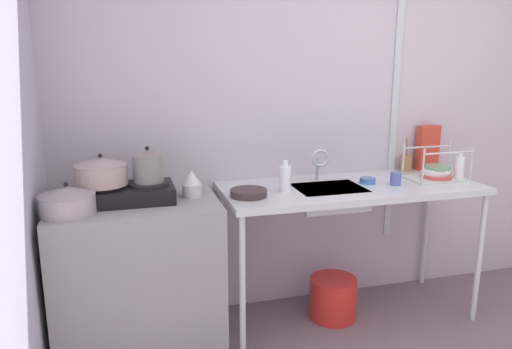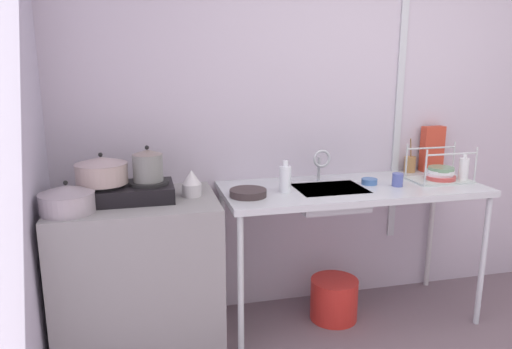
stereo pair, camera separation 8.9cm
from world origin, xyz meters
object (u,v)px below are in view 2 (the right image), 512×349
Objects in this scene: dish_rack at (440,174)px; bottle_by_sink at (285,179)px; pot_on_right_burner at (148,165)px; bucket_on_floor at (334,299)px; cup_by_rack at (398,180)px; pot_beside_stove at (67,199)px; percolator at (192,184)px; bottle_by_rack at (464,169)px; pot_on_left_burner at (102,170)px; stove at (126,192)px; sink_basin at (330,198)px; utensil_jar at (410,164)px; small_bowl_on_drainboard at (369,181)px; faucet at (321,161)px; frying_pan at (248,193)px; cereal_box at (432,149)px.

bottle_by_sink is at bearing -178.56° from dish_rack.
pot_on_right_burner reaches higher than bucket_on_floor.
pot_beside_stove is at bearing -177.31° from cup_by_rack.
percolator is at bearing 0.65° from pot_on_right_burner.
pot_on_right_burner is at bearing 178.52° from bottle_by_rack.
pot_on_left_burner is at bearing -179.68° from percolator.
stove is 1.67× the size of bucket_on_floor.
sink_basin is 1.12× the size of dish_rack.
pot_on_left_burner reaches higher than cup_by_rack.
utensil_jar is at bearing 8.40° from pot_on_right_burner.
pot_on_left_burner is (-0.12, -0.00, 0.13)m from stove.
bottle_by_sink reaches higher than small_bowl_on_drainboard.
bottle_by_rack is at bearing -11.62° from faucet.
sink_basin is 1.95× the size of faucet.
faucet reaches higher than small_bowl_on_drainboard.
utensil_jar is at bearing 15.43° from frying_pan.
utensil_jar reaches higher than frying_pan.
cup_by_rack is (1.52, -0.07, -0.15)m from pot_on_right_burner.
utensil_jar is (-0.20, 0.32, -0.02)m from bottle_by_rack.
small_bowl_on_drainboard is (-0.15, 0.09, -0.02)m from cup_by_rack.
bucket_on_floor is (1.40, -0.00, -0.95)m from pot_on_left_burner.
sink_basin is 0.54m from frying_pan.
pot_on_left_burner is 1.78m from cup_by_rack.
stove is 1.51m from bucket_on_floor.
pot_on_right_burner reaches higher than pot_on_left_burner.
pot_on_right_burner is at bearing -0.00° from stove.
cup_by_rack is at bearing -2.67° from bottle_by_sink.
cereal_box reaches higher than faucet.
pot_on_left_burner is at bearing -179.49° from small_bowl_on_drainboard.
cereal_box is 1.31× the size of utensil_jar.
pot_on_right_burner is 1.87m from dish_rack.
sink_basin is 0.78m from dish_rack.
stove is 6.28× the size of cup_by_rack.
bottle_by_rack is (2.01, -0.05, -0.12)m from pot_on_right_burner.
pot_on_right_burner is at bearing 179.78° from bucket_on_floor.
pot_on_right_burner is at bearing -179.40° from small_bowl_on_drainboard.
cereal_box is (2.23, 0.27, -0.02)m from pot_on_left_burner.
small_bowl_on_drainboard is at bearing 0.55° from stove.
pot_on_right_burner reaches higher than cup_by_rack.
pot_on_right_burner is at bearing 0.00° from pot_on_left_burner.
utensil_jar reaches higher than bottle_by_rack.
pot_on_left_burner is at bearing 174.50° from frying_pan.
pot_on_right_burner reaches higher than dish_rack.
cup_by_rack is at bearing 2.69° from pot_beside_stove.
utensil_jar is at bearing 49.64° from cup_by_rack.
stove is 2.13m from bottle_by_rack.
sink_basin is at bearing -179.33° from dish_rack.
sink_basin is at bearing -166.21° from bucket_on_floor.
sink_basin is (0.85, -0.02, -0.14)m from percolator.
percolator is at bearing -179.41° from small_bowl_on_drainboard.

